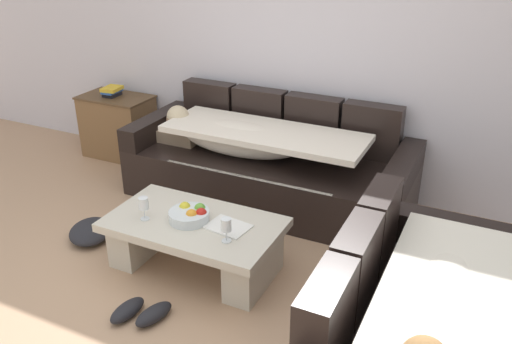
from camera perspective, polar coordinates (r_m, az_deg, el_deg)
The scene contains 13 objects.
ground_plane at distance 3.56m, azimuth -9.07°, elevation -14.18°, with size 14.00×14.00×0.00m, color tan.
back_wall at distance 4.75m, azimuth 4.87°, elevation 14.31°, with size 9.00×0.10×2.70m, color silver.
couch_along_wall at distance 4.63m, azimuth 0.93°, elevation 0.82°, with size 2.44×0.92×0.88m.
couch_near_window at distance 2.94m, azimuth 17.00°, elevation -16.57°, with size 0.92×1.75×0.88m.
coffee_table at distance 3.77m, azimuth -6.57°, elevation -7.06°, with size 1.20×0.68×0.38m.
fruit_bowl at distance 3.70m, azimuth -7.00°, elevation -4.52°, with size 0.28×0.28×0.10m.
wine_glass_near_left at distance 3.72m, azimuth -11.90°, elevation -3.40°, with size 0.07×0.07×0.17m.
wine_glass_near_right at distance 3.40m, azimuth -3.21°, elevation -5.74°, with size 0.07×0.07×0.17m.
open_magazine at distance 3.60m, azimuth -2.99°, elevation -5.85°, with size 0.28×0.21×0.01m, color white.
side_cabinet at distance 5.72m, azimuth -14.46°, elevation 4.76°, with size 0.72×0.44×0.64m.
book_stack_on_cabinet at distance 5.63m, azimuth -15.12°, elevation 8.34°, with size 0.18×0.22×0.09m.
pair_of_shoes at distance 3.50m, azimuth -12.22°, elevation -14.41°, with size 0.34×0.33×0.09m.
crumpled_garment at distance 4.36m, azimuth -17.22°, elevation -6.07°, with size 0.40×0.32×0.12m, color #232328.
Camera 1 is at (1.67, -2.21, 2.24)m, focal length 37.49 mm.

